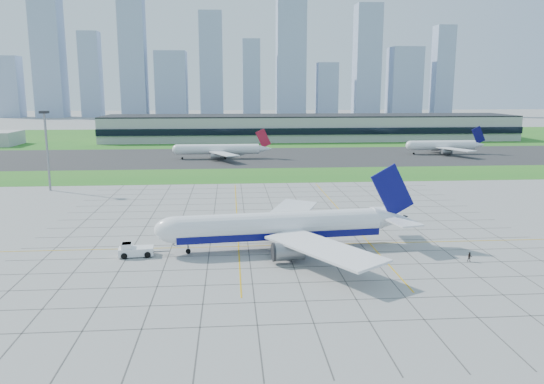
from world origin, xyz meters
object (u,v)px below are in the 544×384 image
(light_mast, at_px, (46,141))
(distant_jet_2, at_px, (444,145))
(crew_near, at_px, (174,242))
(crew_far, at_px, (470,257))
(distant_jet_1, at_px, (220,149))
(airliner, at_px, (281,227))
(pushback_tug, at_px, (134,250))

(light_mast, distance_m, distant_jet_2, 185.80)
(crew_near, xyz_separation_m, crew_far, (57.51, -15.18, 0.17))
(light_mast, height_order, distant_jet_1, light_mast)
(light_mast, bearing_deg, crew_near, -54.59)
(airliner, xyz_separation_m, crew_near, (-22.22, 3.92, -3.92))
(crew_far, xyz_separation_m, distant_jet_2, (61.48, 164.27, 3.54))
(light_mast, bearing_deg, distant_jet_1, 54.43)
(airliner, relative_size, distant_jet_1, 1.25)
(pushback_tug, height_order, distant_jet_2, distant_jet_2)
(distant_jet_1, relative_size, distant_jet_2, 1.03)
(airliner, distance_m, crew_far, 37.23)
(distant_jet_1, height_order, distant_jet_2, same)
(distant_jet_2, bearing_deg, distant_jet_1, -175.40)
(airliner, height_order, pushback_tug, airliner)
(airliner, bearing_deg, pushback_tug, 179.45)
(pushback_tug, xyz_separation_m, crew_far, (64.56, -8.51, -0.27))
(crew_near, xyz_separation_m, distant_jet_2, (118.99, 149.09, 3.71))
(light_mast, height_order, pushback_tug, light_mast)
(light_mast, height_order, crew_far, light_mast)
(crew_far, bearing_deg, distant_jet_1, 122.07)
(light_mast, height_order, airliner, light_mast)
(airliner, bearing_deg, distant_jet_2, 51.77)
(pushback_tug, relative_size, distant_jet_2, 0.23)
(crew_far, relative_size, distant_jet_1, 0.04)
(light_mast, distance_m, pushback_tug, 83.42)
(light_mast, xyz_separation_m, pushback_tug, (39.40, -71.99, -14.97))
(crew_far, bearing_deg, light_mast, 156.31)
(light_mast, height_order, distant_jet_2, light_mast)
(crew_near, distance_m, distant_jet_1, 140.32)
(airliner, xyz_separation_m, crew_far, (35.29, -11.26, -3.75))
(light_mast, xyz_separation_m, distant_jet_1, (53.47, 74.77, -11.69))
(light_mast, relative_size, crew_near, 16.55)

